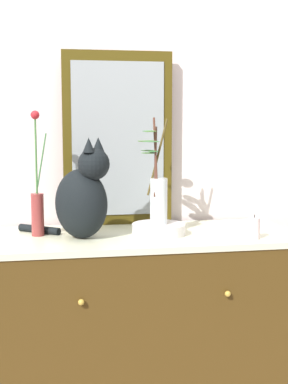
% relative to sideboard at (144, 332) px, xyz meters
% --- Properties ---
extents(wall_back, '(4.40, 0.08, 2.60)m').
position_rel_sideboard_xyz_m(wall_back, '(0.00, 0.34, 0.86)').
color(wall_back, silver).
rests_on(wall_back, ground_plane).
extents(sideboard, '(1.29, 0.54, 0.87)m').
position_rel_sideboard_xyz_m(sideboard, '(0.00, 0.00, 0.00)').
color(sideboard, '#453010').
rests_on(sideboard, ground_plane).
extents(mirror_leaning, '(0.50, 0.03, 0.79)m').
position_rel_sideboard_xyz_m(mirror_leaning, '(-0.08, 0.24, 0.83)').
color(mirror_leaning, '#42360D').
rests_on(mirror_leaning, sideboard).
extents(cat_sitting, '(0.41, 0.34, 0.41)m').
position_rel_sideboard_xyz_m(cat_sitting, '(-0.26, -0.04, 0.61)').
color(cat_sitting, black).
rests_on(cat_sitting, sideboard).
extents(vase_slim_green, '(0.07, 0.05, 0.52)m').
position_rel_sideboard_xyz_m(vase_slim_green, '(-0.44, 0.05, 0.57)').
color(vase_slim_green, brown).
rests_on(vase_slim_green, sideboard).
extents(bowl_porcelain, '(0.22, 0.22, 0.05)m').
position_rel_sideboard_xyz_m(bowl_porcelain, '(0.06, -0.02, 0.46)').
color(bowl_porcelain, white).
rests_on(bowl_porcelain, sideboard).
extents(vase_glass_clear, '(0.13, 0.16, 0.44)m').
position_rel_sideboard_xyz_m(vase_glass_clear, '(0.05, -0.02, 0.61)').
color(vase_glass_clear, silver).
rests_on(vase_glass_clear, bowl_porcelain).
extents(candle_pillar, '(0.05, 0.05, 0.10)m').
position_rel_sideboard_xyz_m(candle_pillar, '(0.42, -0.17, 0.48)').
color(candle_pillar, silver).
rests_on(candle_pillar, sideboard).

